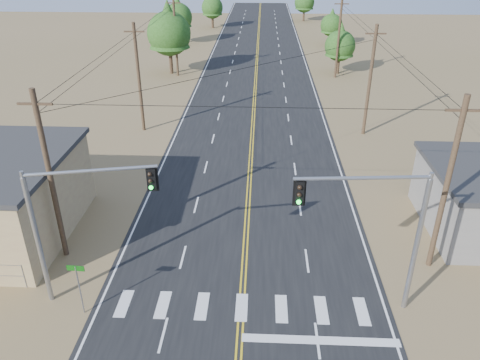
{
  "coord_description": "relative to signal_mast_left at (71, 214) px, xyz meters",
  "views": [
    {
      "loc": [
        0.75,
        -9.88,
        16.6
      ],
      "look_at": [
        -0.41,
        15.2,
        3.5
      ],
      "focal_mm": 35.0,
      "sensor_mm": 36.0,
      "label": 1
    }
  ],
  "objects": [
    {
      "name": "utility_pole_right_mid",
      "position": [
        18.61,
        23.47,
        0.14
      ],
      "size": [
        1.8,
        0.3,
        10.0
      ],
      "color": "#4C3826",
      "rests_on": "ground"
    },
    {
      "name": "road",
      "position": [
        8.11,
        21.47,
        -4.96
      ],
      "size": [
        15.0,
        200.0,
        0.02
      ],
      "primitive_type": "cube",
      "color": "black",
      "rests_on": "ground"
    },
    {
      "name": "utility_pole_left_mid",
      "position": [
        -2.39,
        23.47,
        0.14
      ],
      "size": [
        1.8,
        0.3,
        10.0
      ],
      "color": "#4C3826",
      "rests_on": "ground"
    },
    {
      "name": "tree_left_near",
      "position": [
        -3.43,
        44.52,
        0.87
      ],
      "size": [
        5.74,
        5.74,
        9.56
      ],
      "color": "#3F2D1E",
      "rests_on": "ground"
    },
    {
      "name": "utility_pole_right_far",
      "position": [
        18.61,
        43.47,
        0.14
      ],
      "size": [
        1.8,
        0.3,
        10.0
      ],
      "color": "#4C3826",
      "rests_on": "ground"
    },
    {
      "name": "signal_mast_right",
      "position": [
        14.55,
        -0.22,
        0.14
      ],
      "size": [
        6.11,
        0.87,
        7.58
      ],
      "rotation": [
        0.0,
        0.0,
        0.08
      ],
      "color": "gray",
      "rests_on": "ground"
    },
    {
      "name": "utility_pole_left_near",
      "position": [
        -2.39,
        3.47,
        0.14
      ],
      "size": [
        1.8,
        0.3,
        10.0
      ],
      "color": "#4C3826",
      "rests_on": "ground"
    },
    {
      "name": "tree_right_mid",
      "position": [
        20.46,
        64.04,
        -1.24
      ],
      "size": [
        3.67,
        3.67,
        6.12
      ],
      "color": "#3F2D1E",
      "rests_on": "ground"
    },
    {
      "name": "street_sign",
      "position": [
        0.31,
        -1.24,
        -3.03
      ],
      "size": [
        0.86,
        0.09,
        2.89
      ],
      "rotation": [
        0.0,
        0.0,
        -0.06
      ],
      "color": "gray",
      "rests_on": "ground"
    },
    {
      "name": "utility_pole_left_far",
      "position": [
        -2.39,
        43.47,
        0.14
      ],
      "size": [
        1.8,
        0.3,
        10.0
      ],
      "color": "#4C3826",
      "rests_on": "ground"
    },
    {
      "name": "tree_right_near",
      "position": [
        19.21,
        45.5,
        -0.86
      ],
      "size": [
        4.04,
        4.04,
        6.73
      ],
      "color": "#3F2D1E",
      "rests_on": "ground"
    },
    {
      "name": "tree_left_mid",
      "position": [
        -5.56,
        64.41,
        -0.1
      ],
      "size": [
        4.78,
        4.78,
        7.97
      ],
      "color": "#3F2D1E",
      "rests_on": "ground"
    },
    {
      "name": "tree_right_far",
      "position": [
        17.85,
        89.95,
        -0.63
      ],
      "size": [
        4.26,
        4.26,
        7.11
      ],
      "color": "#3F2D1E",
      "rests_on": "ground"
    },
    {
      "name": "signal_mast_left",
      "position": [
        0.0,
        0.0,
        0.0
      ],
      "size": [
        5.97,
        1.46,
        7.36
      ],
      "rotation": [
        0.0,
        0.0,
        0.21
      ],
      "color": "gray",
      "rests_on": "ground"
    },
    {
      "name": "utility_pole_right_near",
      "position": [
        18.61,
        3.47,
        0.14
      ],
      "size": [
        1.8,
        0.3,
        10.0
      ],
      "color": "#4C3826",
      "rests_on": "ground"
    },
    {
      "name": "tree_left_far",
      "position": [
        -1.35,
        80.59,
        -0.62
      ],
      "size": [
        4.28,
        4.28,
        7.13
      ],
      "color": "#3F2D1E",
      "rests_on": "ground"
    }
  ]
}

